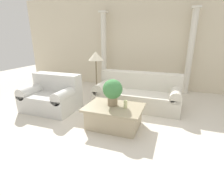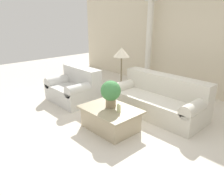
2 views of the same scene
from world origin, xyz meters
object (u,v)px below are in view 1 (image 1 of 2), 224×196
Objects in this scene: sofa_long at (138,93)px; potted_plant at (113,90)px; loveseat at (52,95)px; floor_lamp at (96,59)px; coffee_table at (114,116)px.

potted_plant is at bearing -101.80° from sofa_long.
floor_lamp is at bearing 48.20° from loveseat.
sofa_long is at bearing 78.20° from potted_plant.
coffee_table is (1.82, -0.37, -0.13)m from loveseat.
potted_plant reaches higher than sofa_long.
potted_plant is (-0.05, 0.06, 0.54)m from coffee_table.
coffee_table is at bearing -49.20° from potted_plant.
potted_plant is at bearing -9.93° from loveseat.
loveseat is 1.86m from coffee_table.
floor_lamp is at bearing 127.15° from potted_plant.
sofa_long is 4.03× the size of potted_plant.
potted_plant is (1.76, -0.31, 0.41)m from loveseat.
coffee_table is at bearing -99.01° from sofa_long.
floor_lamp is (-1.20, -0.04, 0.87)m from sofa_long.
coffee_table is 0.54m from potted_plant.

